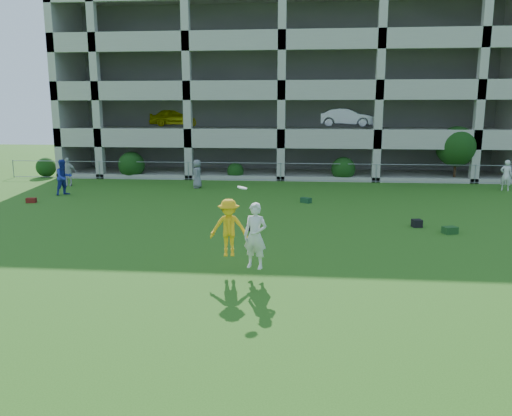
# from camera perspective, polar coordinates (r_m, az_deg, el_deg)

# --- Properties ---
(ground) EXTENTS (100.00, 100.00, 0.00)m
(ground) POSITION_cam_1_polar(r_m,az_deg,el_deg) (13.55, -1.00, -8.29)
(ground) COLOR #235114
(ground) RESTS_ON ground
(bystander_a) EXTENTS (1.12, 1.17, 1.91)m
(bystander_a) POSITION_cam_1_polar(r_m,az_deg,el_deg) (28.64, -21.12, 3.29)
(bystander_a) COLOR navy
(bystander_a) RESTS_ON ground
(bystander_b) EXTENTS (1.04, 0.56, 1.69)m
(bystander_b) POSITION_cam_1_polar(r_m,az_deg,el_deg) (32.02, -20.72, 3.89)
(bystander_b) COLOR silver
(bystander_b) RESTS_ON ground
(bystander_c) EXTENTS (0.60, 0.86, 1.66)m
(bystander_c) POSITION_cam_1_polar(r_m,az_deg,el_deg) (29.35, -6.73, 3.90)
(bystander_c) COLOR slate
(bystander_c) RESTS_ON ground
(bystander_e) EXTENTS (0.74, 0.60, 1.74)m
(bystander_e) POSITION_cam_1_polar(r_m,az_deg,el_deg) (31.53, 26.67, 3.36)
(bystander_e) COLOR silver
(bystander_e) RESTS_ON ground
(bag_black_b) EXTENTS (0.40, 0.26, 0.22)m
(bag_black_b) POSITION_cam_1_polar(r_m,az_deg,el_deg) (18.96, -0.51, -2.25)
(bag_black_b) COLOR black
(bag_black_b) RESTS_ON ground
(bag_green_c) EXTENTS (0.59, 0.51, 0.26)m
(bag_green_c) POSITION_cam_1_polar(r_m,az_deg,el_deg) (19.83, 21.28, -2.37)
(bag_green_c) COLOR #163D18
(bag_green_c) RESTS_ON ground
(crate_d) EXTENTS (0.40, 0.40, 0.30)m
(crate_d) POSITION_cam_1_polar(r_m,az_deg,el_deg) (20.49, 17.91, -1.67)
(crate_d) COLOR black
(crate_d) RESTS_ON ground
(bag_red_f) EXTENTS (0.48, 0.34, 0.24)m
(bag_red_f) POSITION_cam_1_polar(r_m,az_deg,el_deg) (26.97, -24.30, 0.81)
(bag_red_f) COLOR #50150D
(bag_red_f) RESTS_ON ground
(bag_green_g) EXTENTS (0.58, 0.54, 0.25)m
(bag_green_g) POSITION_cam_1_polar(r_m,az_deg,el_deg) (24.70, 5.73, 0.89)
(bag_green_g) COLOR #12331D
(bag_green_g) RESTS_ON ground
(frisbee_contest) EXTENTS (1.71, 1.04, 2.22)m
(frisbee_contest) POSITION_cam_1_polar(r_m,az_deg,el_deg) (13.74, -2.13, -2.56)
(frisbee_contest) COLOR #ECAA15
(frisbee_contest) RESTS_ON ground
(parking_garage) EXTENTS (30.00, 14.00, 12.00)m
(parking_garage) POSITION_cam_1_polar(r_m,az_deg,el_deg) (40.44, 3.49, 13.30)
(parking_garage) COLOR #9E998C
(parking_garage) RESTS_ON ground
(fence) EXTENTS (36.06, 0.06, 1.20)m
(fence) POSITION_cam_1_polar(r_m,az_deg,el_deg) (31.96, 2.83, 4.16)
(fence) COLOR gray
(fence) RESTS_ON ground
(shrub_row) EXTENTS (34.38, 2.52, 3.50)m
(shrub_row) POSITION_cam_1_polar(r_m,az_deg,el_deg) (32.68, 11.01, 5.71)
(shrub_row) COLOR #163D11
(shrub_row) RESTS_ON ground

